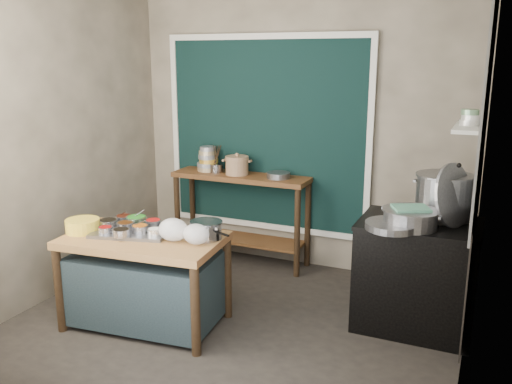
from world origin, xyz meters
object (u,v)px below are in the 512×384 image
at_px(condiment_tray, 133,231).
at_px(utensil_cup, 217,168).
at_px(stove_block, 416,276).
at_px(steamer, 410,218).
at_px(prep_table, 145,281).
at_px(back_counter, 241,218).
at_px(saucepan, 206,230).
at_px(stock_pot, 443,196).
at_px(yellow_basin, 83,226).
at_px(ceramic_crock, 237,166).

distance_m(condiment_tray, utensil_cup, 1.55).
height_order(stove_block, steamer, steamer).
bearing_deg(condiment_tray, stove_block, 20.54).
bearing_deg(prep_table, stove_block, 17.54).
xyz_separation_m(prep_table, back_counter, (0.10, 1.59, 0.10)).
xyz_separation_m(stove_block, saucepan, (-1.52, -0.70, 0.40)).
distance_m(back_counter, stock_pot, 2.19).
relative_size(yellow_basin, saucepan, 1.04).
bearing_deg(back_counter, ceramic_crock, -154.12).
bearing_deg(yellow_basin, prep_table, 10.09).
relative_size(utensil_cup, steamer, 0.34).
bearing_deg(utensil_cup, saucepan, -65.04).
bearing_deg(ceramic_crock, utensil_cup, 176.39).
bearing_deg(saucepan, condiment_tray, -148.84).
height_order(utensil_cup, stock_pot, stock_pot).
distance_m(stove_block, stock_pot, 0.67).
bearing_deg(condiment_tray, back_counter, 81.20).
height_order(saucepan, steamer, steamer).
relative_size(back_counter, stove_block, 1.61).
relative_size(back_counter, saucepan, 5.55).
bearing_deg(steamer, ceramic_crock, 154.76).
bearing_deg(back_counter, prep_table, -93.60).
relative_size(yellow_basin, steamer, 0.63).
xyz_separation_m(back_counter, yellow_basin, (-0.62, -1.68, 0.33)).
bearing_deg(steamer, yellow_basin, -162.46).
relative_size(condiment_tray, steamer, 1.40).
distance_m(stove_block, condiment_tray, 2.31).
relative_size(condiment_tray, ceramic_crock, 2.38).
bearing_deg(stove_block, utensil_cup, 161.53).
distance_m(stove_block, saucepan, 1.72).
distance_m(yellow_basin, ceramic_crock, 1.78).
relative_size(condiment_tray, saucepan, 2.31).
height_order(yellow_basin, stock_pot, stock_pot).
xyz_separation_m(prep_table, stove_block, (2.00, 0.86, 0.05)).
distance_m(back_counter, ceramic_crock, 0.56).
bearing_deg(stock_pot, yellow_basin, -156.98).
distance_m(prep_table, utensil_cup, 1.71).
height_order(back_counter, utensil_cup, utensil_cup).
height_order(utensil_cup, ceramic_crock, ceramic_crock).
height_order(ceramic_crock, steamer, ceramic_crock).
xyz_separation_m(ceramic_crock, stock_pot, (2.07, -0.53, 0.02)).
height_order(prep_table, stock_pot, stock_pot).
bearing_deg(condiment_tray, stock_pot, 23.28).
relative_size(saucepan, ceramic_crock, 1.03).
bearing_deg(back_counter, utensil_cup, -179.73).
distance_m(condiment_tray, saucepan, 0.63).
bearing_deg(stock_pot, condiment_tray, -156.72).
bearing_deg(saucepan, stove_block, 46.50).
bearing_deg(ceramic_crock, saucepan, -73.52).
relative_size(prep_table, saucepan, 4.79).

